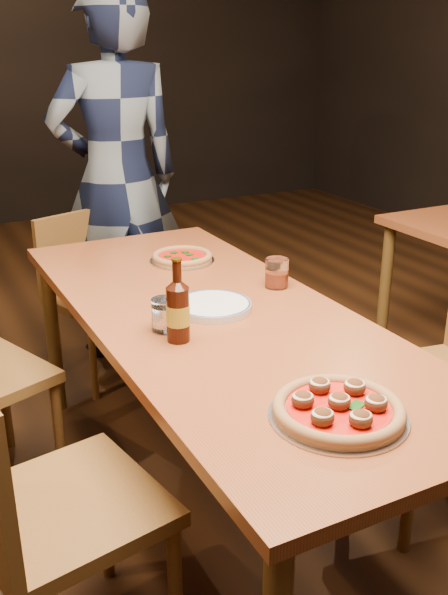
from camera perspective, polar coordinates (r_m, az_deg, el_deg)
name	(u,v)px	position (r m, az deg, el deg)	size (l,w,h in m)	color
ground	(218,503)	(2.53, -0.54, -17.23)	(9.00, 9.00, 0.00)	black
table_main	(217,333)	(2.18, -0.60, -3.06)	(0.80, 2.00, 0.75)	maroon
chair_main_nw	(67,505)	(1.79, -13.40, -16.97)	(0.45, 0.45, 0.96)	brown
chair_main_e	(435,382)	(2.38, 17.70, -6.93)	(0.46, 0.46, 0.98)	brown
chair_end	(97,297)	(3.25, -10.86, 0.02)	(0.39, 0.39, 0.84)	brown
pizza_meatball	(339,409)	(1.58, 9.84, -9.41)	(0.33, 0.33, 0.06)	#B7B7BF
pizza_margherita	(182,257)	(2.66, -3.62, 3.49)	(0.26, 0.26, 0.03)	#B7B7BF
plate_stack	(213,306)	(2.17, -0.98, -0.77)	(0.25, 0.25, 0.02)	white
beer_bottle	(178,312)	(1.92, -3.98, -1.29)	(0.07, 0.07, 0.25)	black
water_glass	(165,315)	(2.01, -5.13, -1.49)	(0.08, 0.08, 0.10)	white
amber_glass	(277,273)	(2.37, 4.57, 2.12)	(0.08, 0.08, 0.10)	#A33512
diner	(117,179)	(3.42, -9.18, 10.04)	(0.68, 0.44, 1.86)	black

